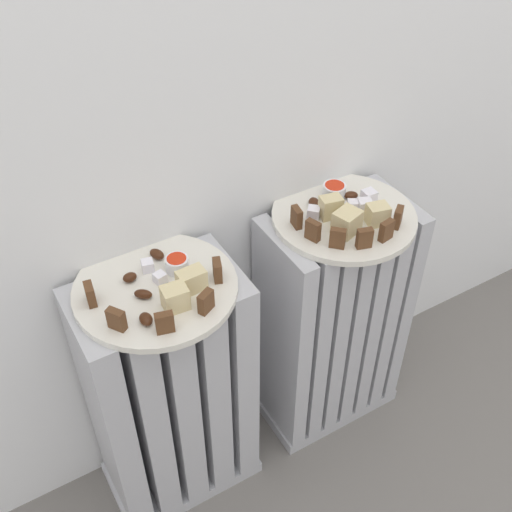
{
  "coord_description": "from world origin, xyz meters",
  "views": [
    {
      "loc": [
        -0.42,
        -0.43,
        1.27
      ],
      "look_at": [
        0.0,
        0.28,
        0.55
      ],
      "focal_mm": 44.07,
      "sensor_mm": 36.0,
      "label": 1
    }
  ],
  "objects_px": {
    "jam_bowl_right": "(334,190)",
    "fork": "(352,222)",
    "radiator_right": "(332,322)",
    "plate_left": "(156,288)",
    "plate_right": "(344,216)",
    "radiator_left": "(171,396)",
    "jam_bowl_left": "(177,263)"
  },
  "relations": [
    {
      "from": "jam_bowl_right",
      "to": "fork",
      "type": "xyz_separation_m",
      "value": [
        -0.02,
        -0.08,
        -0.01
      ]
    },
    {
      "from": "radiator_right",
      "to": "plate_left",
      "type": "distance_m",
      "value": 0.47
    },
    {
      "from": "plate_right",
      "to": "jam_bowl_right",
      "type": "relative_size",
      "value": 6.03
    },
    {
      "from": "radiator_left",
      "to": "plate_right",
      "type": "distance_m",
      "value": 0.47
    },
    {
      "from": "jam_bowl_left",
      "to": "plate_left",
      "type": "bearing_deg",
      "value": -161.23
    },
    {
      "from": "fork",
      "to": "plate_left",
      "type": "bearing_deg",
      "value": 175.64
    },
    {
      "from": "radiator_right",
      "to": "radiator_left",
      "type": "bearing_deg",
      "value": 180.0
    },
    {
      "from": "radiator_left",
      "to": "jam_bowl_right",
      "type": "height_order",
      "value": "jam_bowl_right"
    },
    {
      "from": "plate_right",
      "to": "plate_left",
      "type": "bearing_deg",
      "value": 180.0
    },
    {
      "from": "plate_left",
      "to": "fork",
      "type": "bearing_deg",
      "value": -4.36
    },
    {
      "from": "plate_left",
      "to": "plate_right",
      "type": "xyz_separation_m",
      "value": [
        0.38,
        0.0,
        0.0
      ]
    },
    {
      "from": "jam_bowl_right",
      "to": "jam_bowl_left",
      "type": "bearing_deg",
      "value": -173.43
    },
    {
      "from": "radiator_left",
      "to": "jam_bowl_left",
      "type": "relative_size",
      "value": 14.11
    },
    {
      "from": "radiator_right",
      "to": "jam_bowl_left",
      "type": "bearing_deg",
      "value": 177.2
    },
    {
      "from": "radiator_left",
      "to": "plate_left",
      "type": "height_order",
      "value": "plate_left"
    },
    {
      "from": "radiator_right",
      "to": "fork",
      "type": "distance_m",
      "value": 0.3
    },
    {
      "from": "jam_bowl_right",
      "to": "fork",
      "type": "bearing_deg",
      "value": -103.98
    },
    {
      "from": "jam_bowl_right",
      "to": "plate_right",
      "type": "bearing_deg",
      "value": -106.31
    },
    {
      "from": "plate_left",
      "to": "jam_bowl_left",
      "type": "xyz_separation_m",
      "value": [
        0.05,
        0.02,
        0.02
      ]
    },
    {
      "from": "radiator_right",
      "to": "fork",
      "type": "height_order",
      "value": "fork"
    },
    {
      "from": "radiator_right",
      "to": "jam_bowl_right",
      "type": "height_order",
      "value": "jam_bowl_right"
    },
    {
      "from": "radiator_right",
      "to": "plate_right",
      "type": "bearing_deg",
      "value": 104.04
    },
    {
      "from": "plate_left",
      "to": "plate_right",
      "type": "bearing_deg",
      "value": 0.0
    },
    {
      "from": "plate_right",
      "to": "fork",
      "type": "distance_m",
      "value": 0.03
    },
    {
      "from": "radiator_left",
      "to": "plate_right",
      "type": "bearing_deg",
      "value": 0.0
    },
    {
      "from": "plate_left",
      "to": "jam_bowl_right",
      "type": "height_order",
      "value": "jam_bowl_right"
    },
    {
      "from": "radiator_left",
      "to": "plate_left",
      "type": "xyz_separation_m",
      "value": [
        0.0,
        0.0,
        0.29
      ]
    },
    {
      "from": "radiator_right",
      "to": "plate_right",
      "type": "distance_m",
      "value": 0.29
    },
    {
      "from": "plate_left",
      "to": "jam_bowl_left",
      "type": "distance_m",
      "value": 0.05
    },
    {
      "from": "plate_right",
      "to": "jam_bowl_left",
      "type": "relative_size",
      "value": 6.84
    },
    {
      "from": "radiator_left",
      "to": "radiator_right",
      "type": "bearing_deg",
      "value": -0.0
    },
    {
      "from": "fork",
      "to": "jam_bowl_right",
      "type": "bearing_deg",
      "value": 76.02
    }
  ]
}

